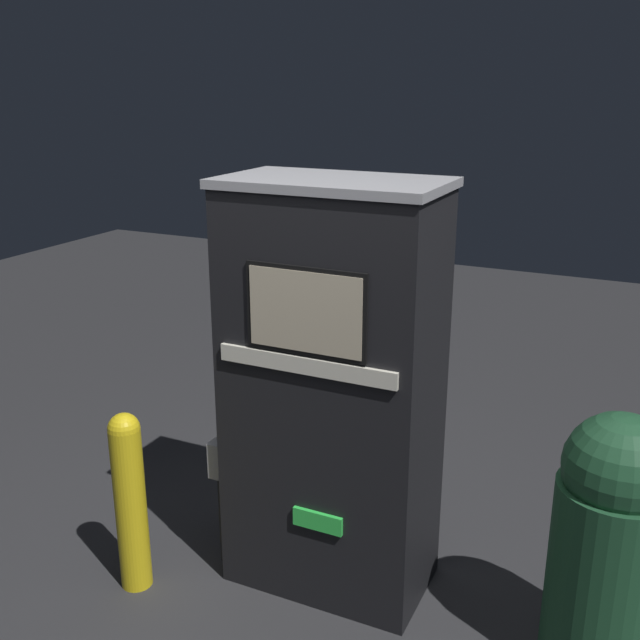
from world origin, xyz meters
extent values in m
plane|color=#2D2D30|center=(0.00, 0.00, 0.00)|extent=(14.00, 14.00, 0.00)
cube|color=black|center=(0.00, 0.27, 0.44)|extent=(0.94, 0.54, 0.88)
cube|color=black|center=(0.00, 0.27, 1.41)|extent=(0.94, 0.54, 1.06)
cube|color=#99999E|center=(0.00, 0.27, 1.96)|extent=(0.97, 0.57, 0.04)
cube|color=black|center=(0.00, -0.01, 1.46)|extent=(0.55, 0.01, 0.38)
cube|color=beige|center=(0.00, -0.01, 1.46)|extent=(0.51, 0.01, 0.35)
cube|color=silver|center=(0.00, -0.01, 1.23)|extent=(0.83, 0.02, 0.07)
cube|color=#33D84C|center=(0.06, -0.01, 0.48)|extent=(0.24, 0.02, 0.09)
cube|color=#99999E|center=(-0.52, 0.16, 0.62)|extent=(0.09, 0.24, 0.18)
cylinder|color=black|center=(-0.52, 0.08, 0.29)|extent=(0.03, 0.03, 0.47)
cylinder|color=yellow|center=(-0.84, -0.21, 0.42)|extent=(0.15, 0.15, 0.84)
sphere|color=yellow|center=(-0.84, -0.21, 0.84)|extent=(0.15, 0.15, 0.15)
cylinder|color=#1E4C2D|center=(1.26, 0.20, 0.43)|extent=(0.47, 0.47, 0.86)
sphere|color=#1E4C2D|center=(1.26, 0.20, 0.94)|extent=(0.45, 0.45, 0.45)
camera|label=1|loc=(1.32, -2.64, 2.38)|focal=42.00mm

